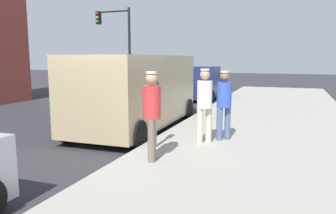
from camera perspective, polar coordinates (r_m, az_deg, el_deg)
The scene contains 9 objects.
ground_plane at distance 8.22m, azimuth -9.79°, elevation -6.23°, with size 80.00×80.00×0.00m, color #2D2D33.
sidewalk_slab at distance 7.14m, azimuth 15.47°, elevation -8.04°, with size 5.00×32.00×0.15m, color #9E998E.
parking_meter_near at distance 7.00m, azimuth -2.30°, elevation 1.19°, with size 0.14×0.18×1.52m.
pedestrian_in_blue at distance 7.77m, azimuth 9.75°, elevation 1.04°, with size 0.34×0.34×1.63m.
pedestrian_in_white at distance 7.41m, azimuth 6.39°, elevation 1.07°, with size 0.34×0.34×1.69m.
pedestrian_in_red at distance 6.09m, azimuth -2.87°, elevation -0.56°, with size 0.34×0.35×1.68m.
parked_van at distance 9.64m, azimuth -5.37°, elevation 3.01°, with size 2.21×5.24×2.15m.
parked_sedan_ahead at distance 17.09m, azimuth 5.91°, elevation 4.02°, with size 1.99×4.42×1.65m.
traffic_light_corner at distance 21.52m, azimuth -8.82°, elevation 12.26°, with size 2.48×0.42×5.20m.
Camera 1 is at (4.06, -6.84, 2.07)m, focal length 34.95 mm.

